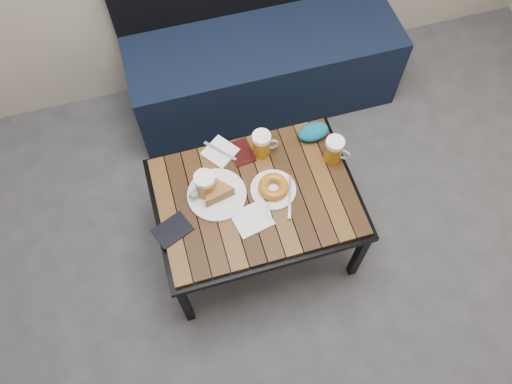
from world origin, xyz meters
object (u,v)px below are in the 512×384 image
object	(u,v)px
knit_pouch	(313,132)
beer_mug_left	(205,186)
passport_burgundy	(241,152)
passport_navy	(172,230)
beer_mug_centre	(262,144)
bench	(262,60)
plate_pie	(217,193)
cafe_table	(256,200)
beer_mug_right	(334,150)
plate_bagel	(273,188)

from	to	relation	value
knit_pouch	beer_mug_left	bearing A→B (deg)	-163.59
passport_burgundy	passport_navy	bearing A→B (deg)	-147.75
beer_mug_left	beer_mug_centre	size ratio (longest dim) A/B	1.08
bench	plate_pie	xyz separation A→B (m)	(-0.44, -0.83, 0.23)
beer_mug_left	passport_burgundy	xyz separation A→B (m)	(0.19, 0.15, -0.06)
cafe_table	beer_mug_right	bearing A→B (deg)	12.99
cafe_table	passport_burgundy	world-z (taller)	passport_burgundy
bench	plate_pie	bearing A→B (deg)	-117.80
beer_mug_right	plate_pie	bearing A→B (deg)	-137.99
bench	beer_mug_centre	bearing A→B (deg)	-106.59
beer_mug_right	plate_pie	xyz separation A→B (m)	(-0.52, -0.04, -0.04)
plate_bagel	passport_burgundy	distance (m)	0.23
bench	passport_navy	xyz separation A→B (m)	(-0.64, -0.93, 0.20)
beer_mug_centre	passport_burgundy	bearing A→B (deg)	172.57
plate_pie	plate_bagel	size ratio (longest dim) A/B	1.00
knit_pouch	cafe_table	bearing A→B (deg)	-146.16
beer_mug_right	knit_pouch	distance (m)	0.14
plate_bagel	passport_navy	distance (m)	0.44
cafe_table	beer_mug_centre	world-z (taller)	beer_mug_centre
passport_burgundy	beer_mug_centre	bearing A→B (deg)	-19.97
beer_mug_right	plate_pie	size ratio (longest dim) A/B	0.51
beer_mug_centre	knit_pouch	size ratio (longest dim) A/B	0.90
bench	cafe_table	xyz separation A→B (m)	(-0.28, -0.87, 0.16)
bench	beer_mug_right	bearing A→B (deg)	-84.33
plate_pie	passport_navy	distance (m)	0.23
beer_mug_right	passport_navy	distance (m)	0.74
bench	passport_burgundy	xyz separation A→B (m)	(-0.29, -0.66, 0.20)
plate_pie	passport_burgundy	size ratio (longest dim) A/B	1.92
beer_mug_right	beer_mug_left	bearing A→B (deg)	-140.44
bench	beer_mug_left	size ratio (longest dim) A/B	10.40
cafe_table	beer_mug_centre	xyz separation A→B (m)	(0.08, 0.19, 0.11)
bench	knit_pouch	xyz separation A→B (m)	(0.03, -0.66, 0.23)
plate_bagel	passport_burgundy	size ratio (longest dim) A/B	1.92
plate_pie	plate_bagel	world-z (taller)	plate_pie
plate_pie	beer_mug_centre	bearing A→B (deg)	32.82
beer_mug_right	plate_bagel	bearing A→B (deg)	-126.57
beer_mug_centre	passport_navy	bearing A→B (deg)	-143.02
beer_mug_left	plate_pie	size ratio (longest dim) A/B	0.56
plate_bagel	plate_pie	bearing A→B (deg)	169.79
bench	passport_navy	world-z (taller)	bench
cafe_table	plate_bagel	size ratio (longest dim) A/B	3.47
cafe_table	beer_mug_left	size ratio (longest dim) A/B	6.24
cafe_table	knit_pouch	size ratio (longest dim) A/B	6.04
plate_bagel	passport_navy	xyz separation A→B (m)	(-0.43, -0.06, -0.02)
plate_pie	knit_pouch	bearing A→B (deg)	19.96
cafe_table	knit_pouch	distance (m)	0.39
passport_navy	passport_burgundy	distance (m)	0.45
beer_mug_left	plate_pie	distance (m)	0.06
beer_mug_left	cafe_table	bearing A→B (deg)	141.62
cafe_table	beer_mug_centre	bearing A→B (deg)	67.13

